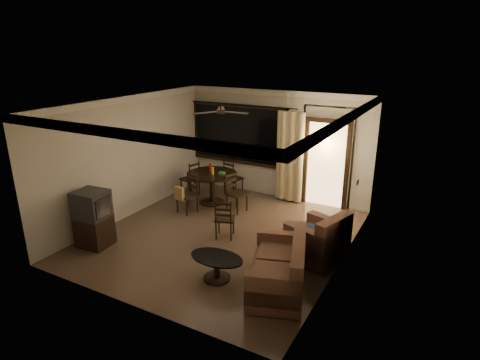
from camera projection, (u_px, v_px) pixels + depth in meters
The scene contains 12 objects.
ground at pixel (223, 236), 8.55m from camera, with size 5.50×5.50×0.00m, color #7F6651.
room_shell at pixel (284, 138), 9.17m from camera, with size 5.50×6.70×5.50m.
dining_table at pixel (212, 179), 10.15m from camera, with size 1.27×1.27×1.01m.
dining_chair_west at pixel (191, 185), 10.78m from camera, with size 0.51×0.51×0.95m.
dining_chair_east at pixel (237, 200), 9.73m from camera, with size 0.51×0.51×0.95m.
dining_chair_south at pixel (187, 201), 9.64m from camera, with size 0.51×0.55×0.95m.
dining_chair_north at pixel (233, 185), 10.81m from camera, with size 0.51×0.51×0.95m.
tv_cabinet at pixel (93, 219), 7.97m from camera, with size 0.67×0.61×1.16m.
sofa at pixel (281, 270), 6.60m from camera, with size 1.33×1.81×0.87m.
armchair at pixel (320, 241), 7.50m from camera, with size 1.15×1.15×0.92m.
coffee_table at pixel (217, 264), 6.89m from camera, with size 0.98×0.59×0.43m.
side_chair at pixel (225, 226), 8.41m from camera, with size 0.50×0.50×0.88m.
Camera 1 is at (4.01, -6.61, 3.87)m, focal length 30.00 mm.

